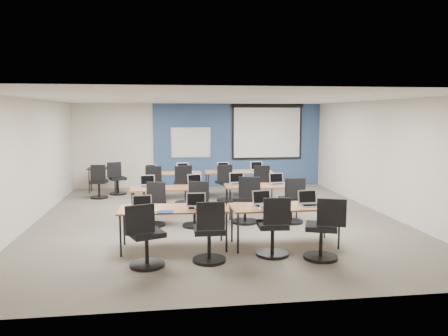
{
  "coord_description": "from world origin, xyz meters",
  "views": [
    {
      "loc": [
        -1.15,
        -9.61,
        2.37
      ],
      "look_at": [
        0.22,
        0.4,
        1.12
      ],
      "focal_mm": 35.0,
      "sensor_mm": 36.0,
      "label": 1
    }
  ],
  "objects": [
    {
      "name": "mouse_11",
      "position": [
        1.57,
        2.55,
        0.74
      ],
      "size": [
        0.08,
        0.1,
        0.03
      ],
      "primitive_type": "ellipsoid",
      "rotation": [
        0.0,
        0.0,
        0.27
      ],
      "color": "white",
      "rests_on": "training_table_back_right"
    },
    {
      "name": "task_chair_11",
      "position": [
        1.41,
        1.84,
        0.41
      ],
      "size": [
        0.52,
        0.52,
        1.0
      ],
      "rotation": [
        0.0,
        0.0,
        -0.02
      ],
      "color": "black",
      "rests_on": "floor"
    },
    {
      "name": "task_chair_2",
      "position": [
        0.63,
        -2.71,
        0.43
      ],
      "size": [
        0.55,
        0.55,
        1.03
      ],
      "rotation": [
        0.0,
        0.0,
        -0.07
      ],
      "color": "black",
      "rests_on": "floor"
    },
    {
      "name": "spare_chair_a",
      "position": [
        -2.55,
        3.4,
        0.4
      ],
      "size": [
        0.52,
        0.5,
        0.98
      ],
      "rotation": [
        0.0,
        0.0,
        0.36
      ],
      "color": "black",
      "rests_on": "floor"
    },
    {
      "name": "snack_plate",
      "position": [
        0.54,
        -2.34,
        0.74
      ],
      "size": [
        0.21,
        0.21,
        0.01
      ],
      "primitive_type": "cylinder",
      "rotation": [
        0.0,
        0.0,
        -0.24
      ],
      "color": "white",
      "rests_on": "training_table_front_right"
    },
    {
      "name": "coffee_cup",
      "position": [
        0.5,
        -2.41,
        0.78
      ],
      "size": [
        0.09,
        0.09,
        0.07
      ],
      "primitive_type": "imported",
      "rotation": [
        0.0,
        0.0,
        0.09
      ],
      "color": "silver",
      "rests_on": "snack_plate"
    },
    {
      "name": "snack_bowl",
      "position": [
        -0.53,
        -2.33,
        0.77
      ],
      "size": [
        0.38,
        0.38,
        0.08
      ],
      "primitive_type": "imported",
      "rotation": [
        0.0,
        0.0,
        -0.19
      ],
      "color": "brown",
      "rests_on": "training_table_front_left"
    },
    {
      "name": "mouse_2",
      "position": [
        0.74,
        -2.36,
        0.74
      ],
      "size": [
        0.08,
        0.1,
        0.03
      ],
      "primitive_type": "ellipsoid",
      "rotation": [
        0.0,
        0.0,
        -0.29
      ],
      "color": "white",
      "rests_on": "training_table_front_right"
    },
    {
      "name": "ceiling",
      "position": [
        0.0,
        0.0,
        2.7
      ],
      "size": [
        8.0,
        9.0,
        0.02
      ],
      "primitive_type": "cube",
      "color": "white",
      "rests_on": "ground"
    },
    {
      "name": "task_chair_10",
      "position": [
        0.5,
        1.97,
        0.42
      ],
      "size": [
        0.57,
        0.54,
        1.02
      ],
      "rotation": [
        0.0,
        0.0,
        0.38
      ],
      "color": "black",
      "rests_on": "floor"
    },
    {
      "name": "spare_chair_b",
      "position": [
        -2.99,
        2.87,
        0.4
      ],
      "size": [
        0.49,
        0.49,
        0.97
      ],
      "rotation": [
        0.0,
        0.0,
        -0.12
      ],
      "color": "black",
      "rests_on": "floor"
    },
    {
      "name": "projector_screen",
      "position": [
        2.2,
        4.41,
        1.89
      ],
      "size": [
        2.4,
        0.1,
        1.82
      ],
      "color": "black",
      "rests_on": "wall_back"
    },
    {
      "name": "task_chair_3",
      "position": [
        1.39,
        -2.98,
        0.43
      ],
      "size": [
        0.59,
        0.56,
        1.04
      ],
      "rotation": [
        0.0,
        0.0,
        -0.37
      ],
      "color": "black",
      "rests_on": "floor"
    },
    {
      "name": "laptop_9",
      "position": [
        -0.64,
        2.77,
        0.79
      ],
      "size": [
        0.34,
        0.29,
        0.26
      ],
      "rotation": [
        0.0,
        0.0,
        -0.06
      ],
      "color": "#ABABAB",
      "rests_on": "training_table_back_left"
    },
    {
      "name": "mouse_1",
      "position": [
        -0.32,
        -2.25,
        0.74
      ],
      "size": [
        0.09,
        0.12,
        0.04
      ],
      "primitive_type": "ellipsoid",
      "rotation": [
        0.0,
        0.0,
        -0.23
      ],
      "color": "white",
      "rests_on": "training_table_front_left"
    },
    {
      "name": "task_chair_0",
      "position": [
        -1.47,
        -2.96,
        0.43
      ],
      "size": [
        0.58,
        0.55,
        1.03
      ],
      "rotation": [
        0.0,
        0.0,
        0.38
      ],
      "color": "black",
      "rests_on": "floor"
    },
    {
      "name": "utility_table",
      "position": [
        -3.02,
        3.89,
        0.65
      ],
      "size": [
        0.87,
        0.48,
        0.75
      ],
      "rotation": [
        0.0,
        0.0,
        -0.01
      ],
      "color": "black",
      "rests_on": "floor"
    },
    {
      "name": "laptop_4",
      "position": [
        -1.55,
        0.34,
        0.79
      ],
      "size": [
        0.33,
        0.28,
        0.25
      ],
      "rotation": [
        0.0,
        0.0,
        0.08
      ],
      "color": "#A1A1AA",
      "rests_on": "training_table_mid_left"
    },
    {
      "name": "training_table_mid_left",
      "position": [
        -1.09,
        0.13,
        0.68
      ],
      "size": [
        1.66,
        0.69,
        0.73
      ],
      "rotation": [
        0.0,
        0.0,
        0.05
      ],
      "color": "brown",
      "rests_on": "floor"
    },
    {
      "name": "mouse_4",
      "position": [
        -1.2,
        0.03,
        0.74
      ],
      "size": [
        0.07,
        0.1,
        0.03
      ],
      "primitive_type": "ellipsoid",
      "rotation": [
        0.0,
        0.0,
        0.24
      ],
      "color": "white",
      "rests_on": "training_table_mid_left"
    },
    {
      "name": "task_chair_8",
      "position": [
        -1.5,
        2.06,
        0.42
      ],
      "size": [
        0.55,
        0.53,
        1.01
      ],
      "rotation": [
        0.0,
        0.0,
        -0.33
      ],
      "color": "black",
      "rests_on": "floor"
    },
    {
      "name": "floor",
      "position": [
        0.0,
        0.0,
        0.0
      ],
      "size": [
        8.0,
        9.0,
        0.02
      ],
      "primitive_type": "cube",
      "color": "#6B6354",
      "rests_on": "ground"
    },
    {
      "name": "mouse_6",
      "position": [
        0.74,
        0.04,
        0.74
      ],
      "size": [
        0.06,
        0.1,
        0.04
      ],
      "primitive_type": "ellipsoid",
      "rotation": [
        0.0,
        0.0,
        -0.0
      ],
      "color": "white",
      "rests_on": "training_table_mid_right"
    },
    {
      "name": "wall_back",
      "position": [
        0.0,
        4.5,
        1.35
      ],
      "size": [
        8.0,
        0.04,
        2.7
      ],
      "primitive_type": "cube",
      "color": "beige",
      "rests_on": "ground"
    },
    {
      "name": "mouse_9",
      "position": [
        -0.36,
        2.58,
        0.74
      ],
      "size": [
        0.08,
        0.11,
        0.04
      ],
      "primitive_type": "ellipsoid",
      "rotation": [
        0.0,
        0.0,
        -0.21
      ],
      "color": "white",
      "rests_on": "training_table_back_left"
    },
    {
      "name": "blue_accent_panel",
      "position": [
        1.25,
        4.47,
        1.35
      ],
      "size": [
        5.5,
        0.04,
        2.7
      ],
      "primitive_type": "cube",
      "color": "#3D5977",
      "rests_on": "wall_back"
    },
    {
      "name": "task_chair_1",
      "position": [
        -0.46,
        -2.87,
        0.42
      ],
      "size": [
        0.54,
        0.54,
        1.02
      ],
      "rotation": [
        0.0,
        0.0,
        -0.01
      ],
      "color": "black",
      "rests_on": "floor"
    },
    {
      "name": "training_table_back_right",
      "position": [
        0.96,
        2.66,
        0.69
      ],
      "size": [
        1.93,
        0.81,
        0.73
      ],
      "rotation": [
        0.0,
        0.0,
        -0.04
      ],
      "color": "brown",
      "rests_on": "floor"
    },
    {
      "name": "mouse_5",
      "position": [
        -0.28,
        0.11,
        0.74
      ],
      "size": [
        0.08,
        0.1,
        0.03
      ],
      "primitive_type": "ellipsoid",
      "rotation": [
        0.0,
        0.0,
        0.32
      ],
      "color": "white",
      "rests_on": "training_table_mid_left"
    },
    {
      "name": "mouse_7",
      "position": [
        1.76,
        0.05,
        0.74
      ],
      "size": [
        0.08,
        0.11,
        0.04
      ],
      "primitive_type": "ellipsoid",
      "rotation": [
        0.0,
        0.0,
        0.25
      ],
      "color": "white",
      "rests_on": "training_table_mid_right"
    },
    {
      "name": "laptop_7",
      "position": [
        1.46,
        0.23,
        0.79
      ],
      "size": [
        0.34,
        0.29,
        0.26
      ],
      "rotation": [
        0.0,
        0.0,
        0.1
      ],
      "color": "silver",
      "rests_on": "training_table_mid_right"
    },
    {
      "name": "mouse_3",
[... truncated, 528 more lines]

